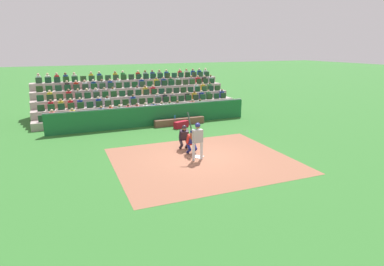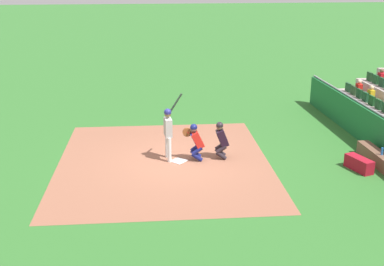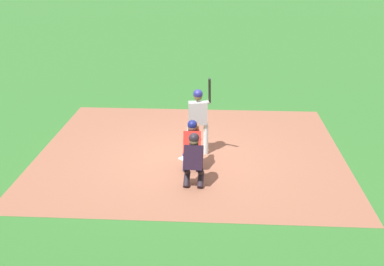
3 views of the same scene
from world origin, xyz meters
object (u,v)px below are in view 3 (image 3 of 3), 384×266
object	(u,v)px
home_plate_marker	(190,159)
home_plate_umpire	(194,158)
batter_at_plate	(198,115)
catcher_crouching	(193,142)

from	to	relation	value
home_plate_marker	home_plate_umpire	size ratio (longest dim) A/B	0.34
home_plate_marker	batter_at_plate	bearing A→B (deg)	57.36
batter_at_plate	catcher_crouching	distance (m)	0.99
batter_at_plate	catcher_crouching	size ratio (longest dim) A/B	1.73
catcher_crouching	home_plate_umpire	size ratio (longest dim) A/B	0.99
home_plate_marker	batter_at_plate	xyz separation A→B (m)	(0.21, 0.32, 1.09)
home_plate_marker	catcher_crouching	distance (m)	0.91
home_plate_umpire	home_plate_marker	bearing A→B (deg)	95.44
home_plate_marker	home_plate_umpire	distance (m)	1.61
catcher_crouching	home_plate_umpire	bearing A→B (deg)	-86.68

